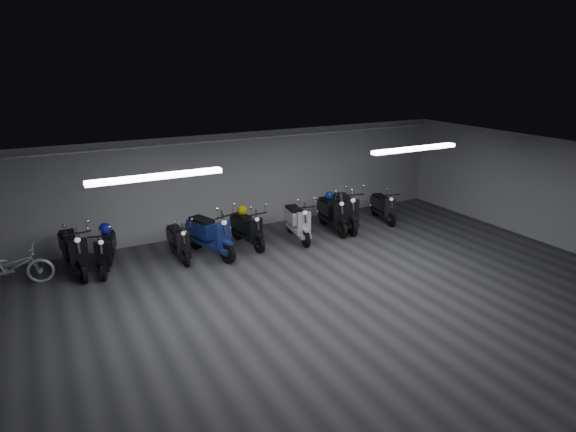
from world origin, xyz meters
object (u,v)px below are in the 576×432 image
scooter_8 (346,204)px  scooter_7 (333,207)px  bicycle (11,263)px  scooter_6 (298,216)px  scooter_4 (210,228)px  scooter_5 (247,223)px  scooter_1 (105,244)px  scooter_9 (384,202)px  helmet_1 (105,229)px  scooter_0 (73,244)px  helmet_2 (242,210)px  helmet_0 (329,196)px  scooter_3 (178,236)px

scooter_8 → scooter_7: bearing=-165.7°
bicycle → scooter_7: bearing=-83.1°
scooter_6 → scooter_4: bearing=-171.3°
scooter_5 → bicycle: 5.46m
scooter_1 → scooter_9: size_ratio=1.06×
scooter_1 → scooter_4: (2.44, -0.33, 0.10)m
scooter_1 → scooter_9: bearing=14.3°
scooter_1 → scooter_6: bearing=11.7°
scooter_1 → bicycle: (-1.94, 0.06, -0.10)m
helmet_1 → scooter_0: bearing=-173.9°
scooter_5 → bicycle: size_ratio=1.04×
scooter_0 → helmet_2: scooter_0 is taller
scooter_6 → helmet_1: (-4.87, 0.56, 0.26)m
scooter_5 → scooter_9: size_ratio=1.07×
scooter_9 → scooter_4: bearing=-166.1°
scooter_4 → scooter_6: (2.50, -0.00, -0.07)m
scooter_8 → helmet_0: scooter_8 is taller
scooter_0 → scooter_8: 7.29m
scooter_4 → helmet_1: scooter_4 is taller
scooter_3 → scooter_8: 4.93m
bicycle → helmet_1: helmet_1 is taller
scooter_1 → helmet_2: bearing=17.1°
scooter_6 → helmet_2: scooter_6 is taller
scooter_0 → scooter_9: (8.67, -0.33, -0.11)m
scooter_9 → bicycle: scooter_9 is taller
scooter_1 → scooter_7: 6.17m
scooter_6 → bicycle: scooter_6 is taller
scooter_9 → helmet_0: scooter_9 is taller
scooter_1 → helmet_2: scooter_1 is taller
scooter_0 → bicycle: 1.29m
scooter_0 → scooter_1: scooter_0 is taller
scooter_0 → scooter_5: 4.20m
scooter_3 → helmet_1: (-1.62, 0.38, 0.34)m
scooter_1 → helmet_0: (6.20, 0.09, 0.34)m
helmet_0 → bicycle: bearing=-179.8°
scooter_6 → scooter_8: (1.68, 0.15, 0.06)m
scooter_1 → scooter_3: bearing=10.5°
scooter_8 → helmet_0: bearing=162.4°
scooter_0 → helmet_1: bearing=-1.7°
helmet_0 → scooter_5: bearing=-175.1°
scooter_0 → helmet_1: scooter_0 is taller
scooter_8 → bicycle: size_ratio=1.19×
bicycle → scooter_9: bearing=-82.8°
scooter_0 → bicycle: size_ratio=1.16×
scooter_6 → helmet_0: (1.27, 0.42, 0.31)m
scooter_9 → scooter_3: bearing=-168.0°
scooter_5 → scooter_4: bearing=-177.2°
scooter_7 → helmet_2: scooter_7 is taller
scooter_7 → helmet_1: 6.12m
scooter_1 → scooter_9: 8.01m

